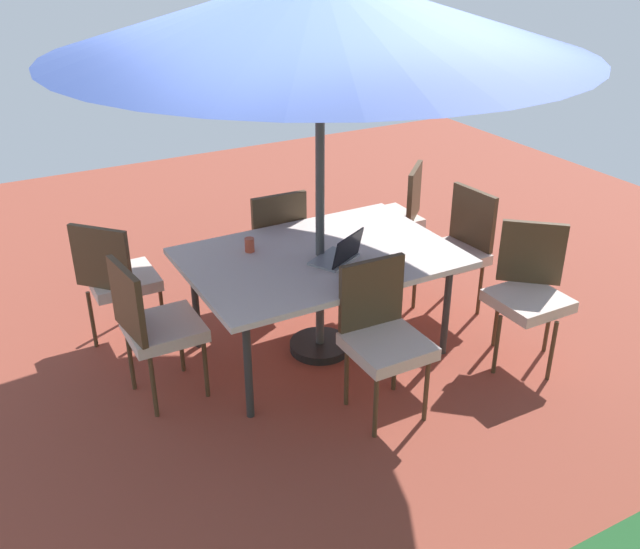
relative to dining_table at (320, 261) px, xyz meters
name	(u,v)px	position (x,y,z in m)	size (l,w,h in m)	color
ground_plane	(320,350)	(0.00, 0.00, -0.72)	(10.00, 10.00, 0.02)	brown
dining_table	(320,261)	(0.00, 0.00, 0.00)	(1.81, 1.23, 0.76)	silver
patio_umbrella	(320,12)	(0.00, 0.00, 1.61)	(3.27, 3.27, 2.56)	#4C4C4C
chair_north	(383,333)	(-0.01, 0.78, -0.16)	(0.46, 0.47, 0.98)	beige
chair_southeast	(117,276)	(1.21, -0.77, -0.16)	(0.59, 0.59, 0.98)	beige
chair_south	(273,240)	(-0.02, -0.80, -0.16)	(0.46, 0.47, 0.98)	beige
chair_northwest	(529,288)	(-1.20, 0.77, -0.16)	(0.58, 0.59, 0.98)	beige
chair_southwest	(396,214)	(-1.18, -0.80, -0.16)	(0.59, 0.59, 0.98)	beige
chair_west	(457,246)	(-1.22, -0.02, -0.16)	(0.48, 0.47, 0.98)	beige
chair_east	(154,323)	(1.18, -0.01, -0.16)	(0.49, 0.48, 0.98)	beige
laptop	(339,255)	(-0.06, 0.16, 0.10)	(0.40, 0.37, 0.21)	gray
cup	(250,245)	(0.40, -0.28, 0.10)	(0.07, 0.07, 0.10)	#CC4C33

